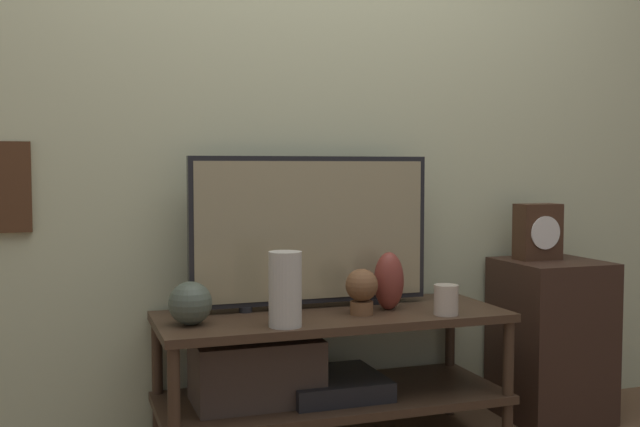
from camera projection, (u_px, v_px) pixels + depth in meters
wall_back at (306, 85)px, 2.93m from camera, size 6.40×0.08×2.70m
media_console at (306, 366)px, 2.69m from camera, size 1.26×0.49×0.51m
television at (311, 230)px, 2.78m from camera, size 0.91×0.05×0.57m
vase_round_glass at (190, 303)px, 2.49m from camera, size 0.15×0.15×0.15m
vase_urn_stoneware at (389, 281)px, 2.76m from camera, size 0.11×0.10×0.21m
vase_tall_ceramic at (285, 289)px, 2.46m from camera, size 0.11×0.11×0.25m
candle_jar at (446, 300)px, 2.66m from camera, size 0.09×0.09×0.11m
decorative_bust at (362, 289)px, 2.67m from camera, size 0.12×0.12×0.16m
side_table at (551, 339)px, 3.08m from camera, size 0.39×0.39×0.65m
mantel_clock at (538, 232)px, 3.09m from camera, size 0.18×0.11×0.23m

